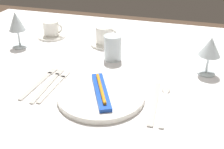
% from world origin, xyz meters
% --- Properties ---
extents(dining_table, '(1.80, 1.11, 0.74)m').
position_xyz_m(dining_table, '(0.00, 0.00, 0.66)').
color(dining_table, white).
rests_on(dining_table, ground).
extents(dinner_plate, '(0.27, 0.27, 0.02)m').
position_xyz_m(dinner_plate, '(-0.01, -0.25, 0.75)').
color(dinner_plate, white).
rests_on(dinner_plate, dining_table).
extents(toothbrush_package, '(0.12, 0.20, 0.02)m').
position_xyz_m(toothbrush_package, '(-0.01, -0.25, 0.77)').
color(toothbrush_package, blue).
rests_on(toothbrush_package, dinner_plate).
extents(fork_outer, '(0.02, 0.21, 0.00)m').
position_xyz_m(fork_outer, '(-0.19, -0.22, 0.74)').
color(fork_outer, beige).
rests_on(fork_outer, dining_table).
extents(fork_inner, '(0.03, 0.23, 0.00)m').
position_xyz_m(fork_inner, '(-0.21, -0.22, 0.74)').
color(fork_inner, beige).
rests_on(fork_inner, dining_table).
extents(fork_salad, '(0.03, 0.22, 0.00)m').
position_xyz_m(fork_salad, '(-0.24, -0.22, 0.74)').
color(fork_salad, beige).
rests_on(fork_salad, dining_table).
extents(dinner_knife, '(0.03, 0.24, 0.00)m').
position_xyz_m(dinner_knife, '(0.15, -0.24, 0.74)').
color(dinner_knife, beige).
rests_on(dinner_knife, dining_table).
extents(spoon_soup, '(0.03, 0.22, 0.01)m').
position_xyz_m(spoon_soup, '(0.18, -0.21, 0.74)').
color(spoon_soup, beige).
rests_on(spoon_soup, dining_table).
extents(saucer_left, '(0.12, 0.12, 0.01)m').
position_xyz_m(saucer_left, '(-0.14, 0.16, 0.74)').
color(saucer_left, white).
rests_on(saucer_left, dining_table).
extents(coffee_cup_left, '(0.10, 0.07, 0.07)m').
position_xyz_m(coffee_cup_left, '(-0.13, 0.16, 0.79)').
color(coffee_cup_left, white).
rests_on(coffee_cup_left, saucer_left).
extents(saucer_far, '(0.13, 0.13, 0.01)m').
position_xyz_m(saucer_far, '(-0.41, 0.19, 0.74)').
color(saucer_far, white).
rests_on(saucer_far, dining_table).
extents(coffee_cup_far, '(0.10, 0.07, 0.07)m').
position_xyz_m(coffee_cup_far, '(-0.41, 0.19, 0.78)').
color(coffee_cup_far, white).
rests_on(coffee_cup_far, saucer_far).
extents(wine_glass_centre, '(0.07, 0.07, 0.16)m').
position_xyz_m(wine_glass_centre, '(-0.49, 0.04, 0.85)').
color(wine_glass_centre, silver).
rests_on(wine_glass_centre, dining_table).
extents(wine_glass_left, '(0.08, 0.08, 0.14)m').
position_xyz_m(wine_glass_left, '(0.30, 0.01, 0.84)').
color(wine_glass_left, silver).
rests_on(wine_glass_left, dining_table).
extents(drink_tumbler, '(0.07, 0.07, 0.10)m').
position_xyz_m(drink_tumbler, '(-0.06, 0.03, 0.79)').
color(drink_tumbler, silver).
rests_on(drink_tumbler, dining_table).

